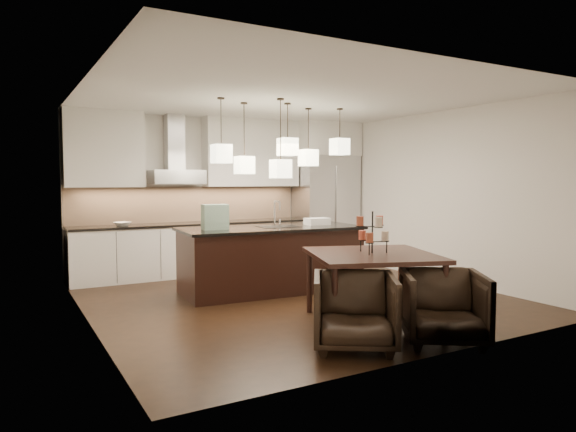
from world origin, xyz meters
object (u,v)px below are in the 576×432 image
island_body (271,260)px  armchair_left (355,311)px  refrigerator (326,210)px  dining_table (372,288)px  armchair_right (444,307)px

island_body → armchair_left: 2.81m
refrigerator → armchair_left: refrigerator is taller
refrigerator → island_body: refrigerator is taller
dining_table → armchair_right: size_ratio=1.68×
island_body → armchair_right: 3.11m
armchair_right → island_body: bearing=131.0°
refrigerator → armchair_right: (-1.80, -4.88, -0.70)m
refrigerator → armchair_left: bearing=-120.5°
armchair_right → dining_table: bearing=134.7°
refrigerator → dining_table: 4.46m
island_body → armchair_left: island_body is taller
armchair_left → island_body: bearing=112.3°
armchair_right → armchair_left: bearing=-165.6°
refrigerator → island_body: bearing=-140.4°
refrigerator → dining_table: (-1.98, -3.95, -0.66)m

